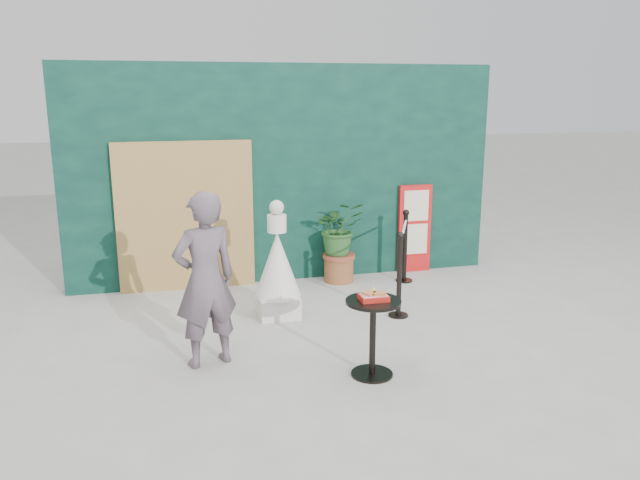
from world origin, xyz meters
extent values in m
plane|color=#ADAAA5|center=(0.00, 0.00, 0.00)|extent=(60.00, 60.00, 0.00)
cube|color=black|center=(0.00, 3.15, 1.50)|extent=(6.00, 0.30, 3.00)
cube|color=tan|center=(-1.40, 2.94, 1.00)|extent=(1.80, 0.08, 2.00)
imported|color=#60525C|center=(-1.34, 0.43, 0.87)|extent=(0.73, 0.58, 1.73)
cube|color=red|center=(1.90, 2.96, 0.65)|extent=(0.50, 0.06, 1.30)
cube|color=beige|center=(1.90, 2.92, 1.00)|extent=(0.38, 0.02, 0.45)
cube|color=beige|center=(1.90, 2.92, 0.50)|extent=(0.38, 0.02, 0.45)
cube|color=red|center=(1.90, 2.92, 0.15)|extent=(0.38, 0.02, 0.18)
cube|color=white|center=(-0.42, 1.58, 0.13)|extent=(0.47, 0.47, 0.26)
cone|color=silver|center=(-0.42, 1.58, 0.64)|extent=(0.55, 0.55, 0.77)
cylinder|color=white|center=(-0.42, 1.58, 1.13)|extent=(0.22, 0.22, 0.21)
sphere|color=silver|center=(-0.42, 1.58, 1.32)|extent=(0.17, 0.17, 0.17)
cylinder|color=black|center=(0.14, -0.22, 0.01)|extent=(0.40, 0.40, 0.02)
cylinder|color=black|center=(0.14, -0.22, 0.36)|extent=(0.06, 0.06, 0.72)
cylinder|color=black|center=(0.14, -0.22, 0.73)|extent=(0.52, 0.52, 0.03)
cube|color=#AE1C12|center=(0.14, -0.22, 0.78)|extent=(0.26, 0.19, 0.05)
cube|color=#E31E41|center=(0.14, -0.22, 0.80)|extent=(0.24, 0.17, 0.00)
cube|color=#CB834A|center=(0.10, -0.21, 0.82)|extent=(0.15, 0.14, 0.02)
cube|color=#BD8845|center=(0.19, -0.24, 0.82)|extent=(0.13, 0.13, 0.02)
cone|color=#FFF943|center=(0.16, -0.17, 0.83)|extent=(0.06, 0.06, 0.06)
cylinder|color=brown|center=(0.67, 2.74, 0.17)|extent=(0.41, 0.41, 0.34)
cylinder|color=#974131|center=(0.67, 2.74, 0.37)|extent=(0.46, 0.46, 0.06)
imported|color=#275725|center=(0.67, 2.74, 0.78)|extent=(0.68, 0.59, 0.75)
cylinder|color=black|center=(0.97, 1.21, 0.01)|extent=(0.24, 0.24, 0.02)
cylinder|color=black|center=(0.97, 1.21, 0.48)|extent=(0.06, 0.06, 0.96)
sphere|color=black|center=(0.97, 1.21, 0.99)|extent=(0.09, 0.09, 0.09)
cylinder|color=black|center=(1.57, 2.51, 0.01)|extent=(0.24, 0.24, 0.02)
cylinder|color=black|center=(1.57, 2.51, 0.48)|extent=(0.06, 0.06, 0.96)
sphere|color=black|center=(1.57, 2.51, 0.99)|extent=(0.09, 0.09, 0.09)
cylinder|color=white|center=(1.27, 1.86, 0.88)|extent=(0.63, 1.31, 0.03)
camera|label=1|loc=(-1.71, -5.40, 2.64)|focal=35.00mm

